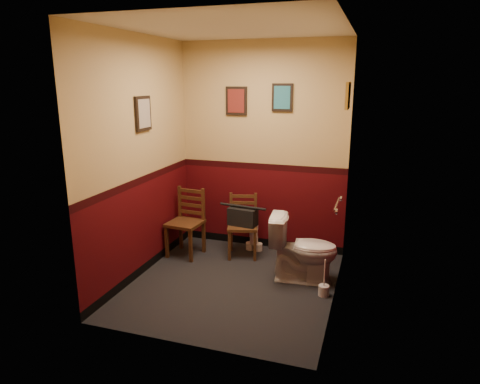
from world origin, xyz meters
name	(u,v)px	position (x,y,z in m)	size (l,w,h in m)	color
floor	(233,284)	(0.00, 0.00, 0.00)	(2.20, 2.40, 0.00)	black
ceiling	(232,27)	(0.00, 0.00, 2.70)	(2.20, 2.40, 0.00)	silver
wall_back	(262,148)	(0.00, 1.20, 1.35)	(2.20, 2.70, 0.00)	#41070B
wall_front	(183,193)	(0.00, -1.20, 1.35)	(2.20, 2.70, 0.00)	#41070B
wall_left	(140,159)	(-1.10, 0.00, 1.35)	(2.40, 2.70, 0.00)	#41070B
wall_right	(341,172)	(1.10, 0.00, 1.35)	(2.40, 2.70, 0.00)	#41070B
grab_bar	(337,205)	(1.07, 0.25, 0.95)	(0.05, 0.56, 0.06)	silver
framed_print_back_a	(236,101)	(-0.35, 1.18, 1.95)	(0.28, 0.04, 0.36)	black
framed_print_back_b	(282,97)	(0.25, 1.18, 2.00)	(0.26, 0.04, 0.34)	black
framed_print_left	(143,113)	(-1.08, 0.10, 1.85)	(0.04, 0.30, 0.38)	black
framed_print_right	(348,96)	(1.08, 0.60, 2.05)	(0.04, 0.34, 0.28)	olive
toilet	(303,249)	(0.72, 0.33, 0.37)	(0.43, 0.76, 0.75)	white
toilet_brush	(324,290)	(1.00, 0.04, 0.07)	(0.11, 0.11, 0.41)	silver
chair_left	(187,222)	(-0.85, 0.63, 0.43)	(0.44, 0.44, 0.87)	#4B2B16
chair_right	(243,225)	(-0.15, 0.83, 0.40)	(0.46, 0.46, 0.80)	#4B2B16
handbag	(243,216)	(-0.14, 0.79, 0.53)	(0.38, 0.22, 0.26)	black
tp_stack	(254,238)	(-0.05, 1.01, 0.17)	(0.23, 0.14, 0.39)	silver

